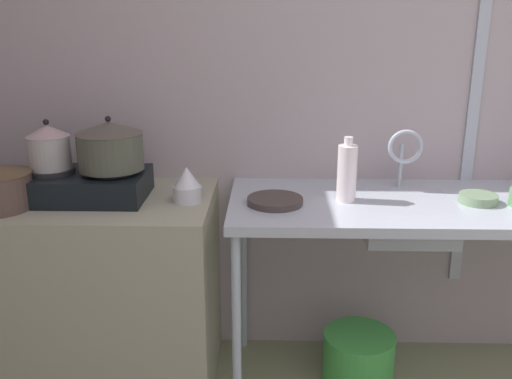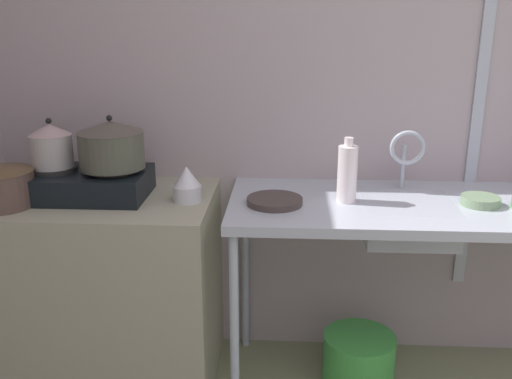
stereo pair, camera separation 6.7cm
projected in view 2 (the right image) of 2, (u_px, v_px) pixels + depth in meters
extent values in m
cube|color=#9F9297|center=(446.00, 102.00, 2.51)|extent=(4.87, 0.10, 2.42)
cube|color=#A2AAB8|center=(482.00, 76.00, 2.41)|extent=(0.05, 0.01, 1.94)
cube|color=gray|center=(106.00, 290.00, 2.47)|extent=(0.96, 0.63, 0.86)
cube|color=#A2AAB8|center=(436.00, 207.00, 2.27)|extent=(1.68, 0.63, 0.04)
cylinder|color=#9FAEBE|center=(234.00, 331.00, 2.18)|extent=(0.04, 0.04, 0.82)
cylinder|color=#9DAAB7|center=(245.00, 270.00, 2.71)|extent=(0.04, 0.04, 0.82)
cube|color=black|center=(85.00, 184.00, 2.33)|extent=(0.52, 0.33, 0.11)
cylinder|color=black|center=(54.00, 169.00, 2.32)|extent=(0.19, 0.19, 0.02)
cylinder|color=black|center=(113.00, 170.00, 2.30)|extent=(0.19, 0.19, 0.02)
cylinder|color=#9A9796|center=(52.00, 151.00, 2.29)|extent=(0.17, 0.17, 0.13)
cone|color=#A48B8D|center=(49.00, 129.00, 2.27)|extent=(0.17, 0.17, 0.04)
sphere|color=black|center=(48.00, 121.00, 2.26)|extent=(0.02, 0.02, 0.02)
cylinder|color=#424538|center=(112.00, 150.00, 2.28)|extent=(0.26, 0.26, 0.15)
cone|color=#49433A|center=(110.00, 127.00, 2.25)|extent=(0.27, 0.27, 0.04)
sphere|color=black|center=(109.00, 118.00, 2.24)|extent=(0.02, 0.02, 0.02)
cylinder|color=#4C3A33|center=(0.00, 189.00, 2.21)|extent=(0.27, 0.27, 0.14)
cylinder|color=silver|center=(187.00, 193.00, 2.28)|extent=(0.12, 0.12, 0.07)
cone|color=silver|center=(187.00, 176.00, 2.26)|extent=(0.11, 0.11, 0.08)
cube|color=#A2AAB8|center=(407.00, 219.00, 2.29)|extent=(0.36, 0.34, 0.15)
cylinder|color=#A2AAB8|center=(403.00, 166.00, 2.43)|extent=(0.02, 0.02, 0.19)
torus|color=#A2AAB8|center=(408.00, 148.00, 2.34)|extent=(0.15, 0.02, 0.15)
cylinder|color=#3A302E|center=(275.00, 201.00, 2.25)|extent=(0.22, 0.22, 0.03)
cylinder|color=gray|center=(480.00, 201.00, 2.23)|extent=(0.15, 0.15, 0.04)
cylinder|color=white|center=(347.00, 174.00, 2.25)|extent=(0.08, 0.08, 0.23)
cylinder|color=white|center=(349.00, 142.00, 2.21)|extent=(0.04, 0.04, 0.04)
cylinder|color=green|center=(358.00, 361.00, 2.48)|extent=(0.31, 0.31, 0.25)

